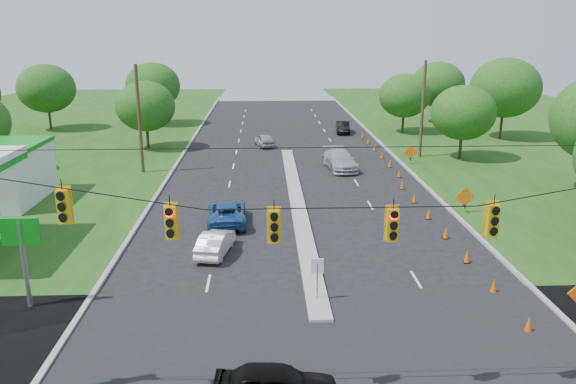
{
  "coord_description": "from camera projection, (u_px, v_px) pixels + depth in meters",
  "views": [
    {
      "loc": [
        -2.27,
        -16.51,
        11.58
      ],
      "look_at": [
        -0.94,
        13.89,
        2.8
      ],
      "focal_mm": 35.0,
      "sensor_mm": 36.0,
      "label": 1
    }
  ],
  "objects": [
    {
      "name": "cone_10",
      "position": [
        375.0,
        147.0,
        55.91
      ],
      "size": [
        0.32,
        0.32,
        0.7
      ],
      "primitive_type": "cone",
      "color": "#E55403",
      "rests_on": "ground"
    },
    {
      "name": "cone_4",
      "position": [
        429.0,
        214.0,
        35.72
      ],
      "size": [
        0.32,
        0.32,
        0.7
      ],
      "primitive_type": "cone",
      "color": "#E55403",
      "rests_on": "ground"
    },
    {
      "name": "white_sedan",
      "position": [
        215.0,
        243.0,
        30.09
      ],
      "size": [
        2.02,
        4.0,
        1.26
      ],
      "primitive_type": "imported",
      "rotation": [
        0.0,
        0.0,
        2.95
      ],
      "color": "silver",
      "rests_on": "ground"
    },
    {
      "name": "utility_pole_far_left",
      "position": [
        139.0,
        120.0,
        46.18
      ],
      "size": [
        0.28,
        0.28,
        9.0
      ],
      "primitive_type": "cylinder",
      "color": "#422D1C",
      "rests_on": "ground"
    },
    {
      "name": "tree_10",
      "position": [
        505.0,
        88.0,
        60.86
      ],
      "size": [
        7.56,
        7.56,
        8.82
      ],
      "color": "black",
      "rests_on": "ground"
    },
    {
      "name": "curb_right",
      "position": [
        408.0,
        170.0,
        48.38
      ],
      "size": [
        0.25,
        110.0,
        0.16
      ],
      "primitive_type": "cube",
      "color": "gray",
      "rests_on": "ground"
    },
    {
      "name": "cone_8",
      "position": [
        390.0,
        163.0,
        49.19
      ],
      "size": [
        0.32,
        0.32,
        0.7
      ],
      "primitive_type": "cone",
      "color": "#E55403",
      "rests_on": "ground"
    },
    {
      "name": "utility_pole_far_right",
      "position": [
        423.0,
        110.0,
        52.03
      ],
      "size": [
        0.28,
        0.28,
        9.0
      ],
      "primitive_type": "cylinder",
      "color": "#422D1C",
      "rests_on": "ground"
    },
    {
      "name": "tree_12",
      "position": [
        404.0,
        96.0,
        64.62
      ],
      "size": [
        5.88,
        5.88,
        6.86
      ],
      "color": "black",
      "rests_on": "ground"
    },
    {
      "name": "median_sign",
      "position": [
        317.0,
        271.0,
        24.51
      ],
      "size": [
        0.55,
        0.06,
        2.05
      ],
      "color": "gray",
      "rests_on": "ground"
    },
    {
      "name": "tree_4",
      "position": [
        46.0,
        88.0,
        66.52
      ],
      "size": [
        6.72,
        6.72,
        7.84
      ],
      "color": "black",
      "rests_on": "ground"
    },
    {
      "name": "cone_2",
      "position": [
        467.0,
        256.0,
        29.0
      ],
      "size": [
        0.32,
        0.32,
        0.7
      ],
      "primitive_type": "cone",
      "color": "#E55403",
      "rests_on": "ground"
    },
    {
      "name": "cone_5",
      "position": [
        414.0,
        198.0,
        39.08
      ],
      "size": [
        0.32,
        0.32,
        0.7
      ],
      "primitive_type": "cone",
      "color": "#E55403",
      "rests_on": "ground"
    },
    {
      "name": "cone_1",
      "position": [
        494.0,
        286.0,
        25.65
      ],
      "size": [
        0.32,
        0.32,
        0.7
      ],
      "primitive_type": "cone",
      "color": "#E55403",
      "rests_on": "ground"
    },
    {
      "name": "tree_5",
      "position": [
        145.0,
        106.0,
        55.76
      ],
      "size": [
        5.88,
        5.88,
        6.86
      ],
      "color": "black",
      "rests_on": "ground"
    },
    {
      "name": "work_sign_1",
      "position": [
        465.0,
        197.0,
        36.59
      ],
      "size": [
        1.27,
        0.58,
        1.37
      ],
      "color": "black",
      "rests_on": "ground"
    },
    {
      "name": "dark_car_receding",
      "position": [
        343.0,
        127.0,
        65.63
      ],
      "size": [
        1.8,
        4.31,
        1.39
      ],
      "primitive_type": "imported",
      "rotation": [
        0.0,
        0.0,
        -0.08
      ],
      "color": "black",
      "rests_on": "ground"
    },
    {
      "name": "tree_9",
      "position": [
        463.0,
        113.0,
        51.26
      ],
      "size": [
        5.88,
        5.88,
        6.86
      ],
      "color": "black",
      "rests_on": "ground"
    },
    {
      "name": "cone_11",
      "position": [
        368.0,
        141.0,
        59.27
      ],
      "size": [
        0.32,
        0.32,
        0.7
      ],
      "primitive_type": "cone",
      "color": "#E55403",
      "rests_on": "ground"
    },
    {
      "name": "cone_6",
      "position": [
        402.0,
        185.0,
        42.44
      ],
      "size": [
        0.32,
        0.32,
        0.7
      ],
      "primitive_type": "cone",
      "color": "#E55403",
      "rests_on": "ground"
    },
    {
      "name": "cone_7",
      "position": [
        399.0,
        173.0,
        45.83
      ],
      "size": [
        0.32,
        0.32,
        0.7
      ],
      "primitive_type": "cone",
      "color": "#E55403",
      "rests_on": "ground"
    },
    {
      "name": "cone_9",
      "position": [
        382.0,
        155.0,
        52.55
      ],
      "size": [
        0.32,
        0.32,
        0.7
      ],
      "primitive_type": "cone",
      "color": "#E55403",
      "rests_on": "ground"
    },
    {
      "name": "curb_left",
      "position": [
        172.0,
        172.0,
        47.53
      ],
      "size": [
        0.25,
        110.0,
        0.16
      ],
      "primitive_type": "cube",
      "color": "gray",
      "rests_on": "ground"
    },
    {
      "name": "cross_street",
      "position": [
        333.0,
        383.0,
        19.16
      ],
      "size": [
        160.0,
        14.0,
        0.02
      ],
      "primitive_type": "cube",
      "color": "black",
      "rests_on": "ground"
    },
    {
      "name": "work_sign_2",
      "position": [
        410.0,
        153.0,
        50.03
      ],
      "size": [
        1.27,
        0.58,
        1.37
      ],
      "color": "black",
      "rests_on": "ground"
    },
    {
      "name": "blue_pickup",
      "position": [
        227.0,
        212.0,
        34.89
      ],
      "size": [
        2.58,
        5.11,
        1.39
      ],
      "primitive_type": "imported",
      "rotation": [
        0.0,
        0.0,
        3.2
      ],
      "color": "#204B88",
      "rests_on": "ground"
    },
    {
      "name": "signal_span",
      "position": [
        339.0,
        260.0,
        16.82
      ],
      "size": [
        25.6,
        0.32,
        9.0
      ],
      "color": "#422D1C",
      "rests_on": "ground"
    },
    {
      "name": "median",
      "position": [
        297.0,
        202.0,
        39.32
      ],
      "size": [
        1.0,
        34.0,
        0.18
      ],
      "primitive_type": "cube",
      "color": "gray",
      "rests_on": "ground"
    },
    {
      "name": "silver_car_oncoming",
      "position": [
        264.0,
        140.0,
        58.08
      ],
      "size": [
        2.38,
        4.03,
        1.29
      ],
      "primitive_type": "imported",
      "rotation": [
        0.0,
        0.0,
        3.38
      ],
      "color": "#989A9E",
      "rests_on": "ground"
    },
    {
      "name": "tree_6",
      "position": [
        153.0,
        86.0,
        69.9
      ],
      "size": [
        6.72,
        6.72,
        7.84
      ],
      "color": "black",
      "rests_on": "ground"
    },
    {
      "name": "silver_car_far",
      "position": [
        340.0,
        160.0,
        48.48
      ],
      "size": [
        2.83,
        5.76,
        1.61
      ],
      "primitive_type": "imported",
      "rotation": [
        0.0,
        0.0,
        0.11
      ],
      "color": "#A9A6B4",
      "rests_on": "ground"
    },
    {
      "name": "cone_12",
      "position": [
        363.0,
        135.0,
        62.62
      ],
      "size": [
        0.32,
        0.32,
        0.7
      ],
      "primitive_type": "cone",
      "color": "#E55403",
      "rests_on": "ground"
    },
    {
      "name": "ground",
      "position": [
        333.0,
        383.0,
        19.16
      ],
      "size": [
        160.0,
        160.0,
        0.0
      ],
      "primitive_type": "plane",
      "color": "black",
      "rests_on": "ground"
    },
    {
      "name": "tree_11",
      "position": [
        438.0,
        84.0,
        71.42
      ],
      "size": [
        6.72,
        6.72,
        7.84
      ],
      "color": "black",
      "rests_on": "ground"
    },
    {
      "name": "cone_0",
      "position": [
        529.0,
        324.0,
        22.29
      ],
      "size": [
        0.32,
        0.32,
        0.7
      ],
      "primitive_type": "cone",
      "color": "#E55403",
      "rests_on": "ground"
    },
    {
      "name": "cone_3",
      "position": [
        446.0,
        233.0,
        32.36
      ],
      "size": [
        0.32,
        0.32,
        0.7
      ],
      "primitive_type": "cone",
      "color": "#E55403",
      "rests_on": "ground"
    }
  ]
}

